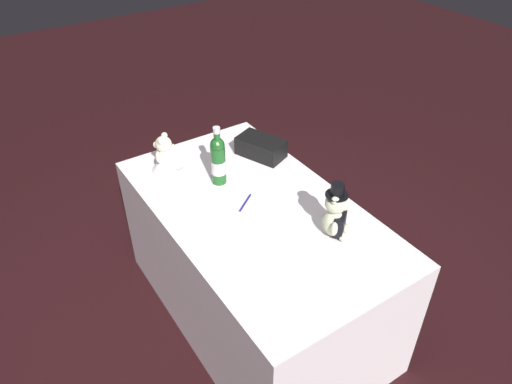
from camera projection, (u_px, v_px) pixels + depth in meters
name	position (u px, v px, depth m)	size (l,w,h in m)	color
ground_plane	(256.00, 310.00, 2.86)	(12.00, 12.00, 0.00)	black
reception_table	(256.00, 263.00, 2.63)	(1.56, 0.88, 0.78)	white
teddy_bear_groom	(336.00, 215.00, 2.17)	(0.14, 0.13, 0.29)	beige
teddy_bear_bride	(167.00, 156.00, 2.61)	(0.21, 0.21, 0.22)	white
champagne_bottle	(218.00, 160.00, 2.49)	(0.08, 0.08, 0.33)	#1A541E
signing_pen	(245.00, 203.00, 2.41)	(0.10, 0.13, 0.01)	navy
gift_case_black	(261.00, 147.00, 2.75)	(0.31, 0.24, 0.11)	black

